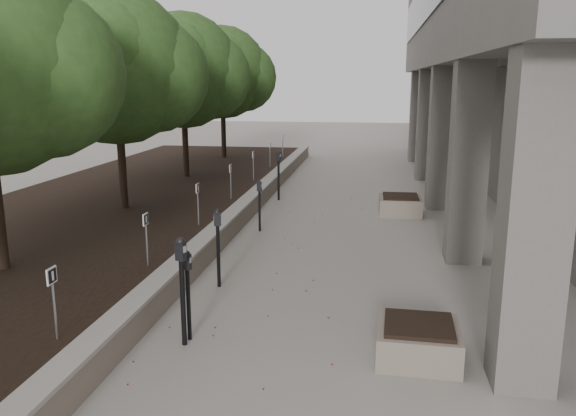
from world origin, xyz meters
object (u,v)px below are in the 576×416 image
Objects in this scene: parking_meter_2 at (188,296)px; parking_meter_3 at (218,248)px; parking_meter_5 at (279,175)px; crabapple_tree_4 at (183,95)px; parking_meter_1 at (183,292)px; planter_back at (400,205)px; crabapple_tree_5 at (223,92)px; planter_front at (418,341)px; parking_meter_4 at (260,206)px; crabapple_tree_3 at (118,101)px.

parking_meter_3 is at bearing 102.70° from parking_meter_2.
parking_meter_2 is at bearing -71.69° from parking_meter_5.
crabapple_tree_4 is 12.44m from parking_meter_1.
crabapple_tree_4 is at bearing 127.92° from parking_meter_1.
planter_back is (3.26, 8.47, -0.40)m from parking_meter_2.
crabapple_tree_5 reaches higher than planter_front.
crabapple_tree_5 is 11.26m from parking_meter_4.
parking_meter_1 is 1.09× the size of parking_meter_3.
crabapple_tree_3 is at bearing -119.31° from parking_meter_5.
crabapple_tree_5 is at bearing 90.00° from crabapple_tree_4.
crabapple_tree_4 is at bearing 117.05° from parking_meter_2.
planter_front is at bearing -53.69° from parking_meter_3.
parking_meter_4 is at bearing -70.67° from crabapple_tree_5.
parking_meter_5 is (-0.17, 3.77, 0.14)m from parking_meter_4.
crabapple_tree_5 reaches higher than planter_back.
crabapple_tree_4 and crabapple_tree_5 have the same top height.
crabapple_tree_4 is at bearing 157.33° from planter_back.
parking_meter_1 reaches higher than parking_meter_4.
crabapple_tree_3 is 4.32× the size of parking_meter_4.
crabapple_tree_5 is at bearing 90.00° from crabapple_tree_3.
planter_back reaches higher than planter_front.
planter_front is at bearing 6.74° from parking_meter_2.
parking_meter_4 is (-0.05, 3.92, -0.08)m from parking_meter_3.
parking_meter_3 is 1.13× the size of parking_meter_4.
parking_meter_5 is 1.36× the size of planter_back.
crabapple_tree_3 is 6.13m from parking_meter_3.
planter_back is (7.10, -7.96, -2.86)m from crabapple_tree_5.
crabapple_tree_3 is at bearing 139.73° from parking_meter_1.
parking_meter_5 is (3.47, 3.41, -2.35)m from crabapple_tree_3.
crabapple_tree_5 reaches higher than parking_meter_3.
parking_meter_1 reaches higher than parking_meter_2.
parking_meter_1 is 10.03m from parking_meter_5.
parking_meter_2 is at bearing -105.44° from parking_meter_3.
parking_meter_2 is at bearing -76.85° from crabapple_tree_5.
crabapple_tree_5 is 18.19m from planter_front.
planter_front is (7.02, -16.53, -2.87)m from crabapple_tree_5.
crabapple_tree_4 is (0.00, 5.00, 0.00)m from crabapple_tree_3.
parking_meter_1 is 1.24× the size of parking_meter_4.
parking_meter_4 is (3.63, -0.36, -2.49)m from crabapple_tree_3.
parking_meter_2 is 1.05× the size of parking_meter_4.
parking_meter_4 is 3.78m from parking_meter_5.
parking_meter_2 is at bearing 103.39° from parking_meter_1.
crabapple_tree_5 is at bearing 117.15° from parking_meter_4.
crabapple_tree_4 reaches higher than planter_back.
parking_meter_4 reaches higher than planter_back.
parking_meter_3 is (-0.14, 2.33, -0.07)m from parking_meter_1.
crabapple_tree_5 is 4.81× the size of planter_back.
parking_meter_5 is at bearing 111.73° from parking_meter_1.
parking_meter_3 is 4.06m from planter_front.
parking_meter_5 is at bearing 44.55° from crabapple_tree_3.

